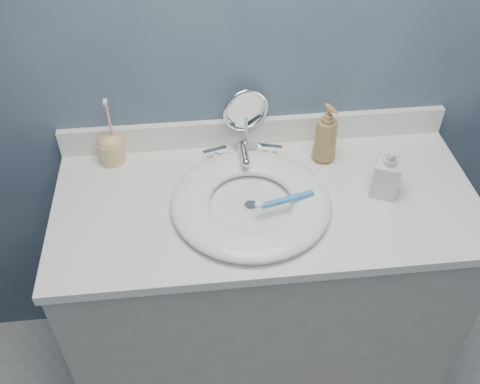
{
  "coord_description": "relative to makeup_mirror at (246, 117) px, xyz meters",
  "views": [
    {
      "loc": [
        -0.2,
        -0.12,
        1.94
      ],
      "look_at": [
        -0.08,
        0.94,
        0.94
      ],
      "focal_mm": 40.0,
      "sensor_mm": 36.0,
      "label": 1
    }
  ],
  "objects": [
    {
      "name": "back_wall",
      "position": [
        0.03,
        0.04,
        0.2
      ],
      "size": [
        2.2,
        0.02,
        2.4
      ],
      "primitive_type": "cube",
      "color": "#445167",
      "rests_on": "ground"
    },
    {
      "name": "vanity_cabinet",
      "position": [
        0.03,
        -0.24,
        -0.57
      ],
      "size": [
        1.2,
        0.55,
        0.85
      ],
      "primitive_type": "cube",
      "color": "#B2ABA2",
      "rests_on": "ground"
    },
    {
      "name": "countertop",
      "position": [
        0.03,
        -0.24,
        -0.13
      ],
      "size": [
        1.22,
        0.57,
        0.03
      ],
      "primitive_type": "cube",
      "color": "white",
      "rests_on": "vanity_cabinet"
    },
    {
      "name": "backsplash",
      "position": [
        0.03,
        0.02,
        -0.07
      ],
      "size": [
        1.22,
        0.02,
        0.09
      ],
      "primitive_type": "cube",
      "color": "white",
      "rests_on": "countertop"
    },
    {
      "name": "basin",
      "position": [
        -0.02,
        -0.27,
        -0.1
      ],
      "size": [
        0.45,
        0.45,
        0.04
      ],
      "primitive_type": null,
      "color": "white",
      "rests_on": "countertop"
    },
    {
      "name": "drain",
      "position": [
        -0.02,
        -0.27,
        -0.11
      ],
      "size": [
        0.04,
        0.04,
        0.01
      ],
      "primitive_type": "cylinder",
      "color": "silver",
      "rests_on": "countertop"
    },
    {
      "name": "faucet",
      "position": [
        -0.02,
        -0.07,
        -0.09
      ],
      "size": [
        0.25,
        0.13,
        0.07
      ],
      "color": "silver",
      "rests_on": "countertop"
    },
    {
      "name": "makeup_mirror",
      "position": [
        0.0,
        0.0,
        0.0
      ],
      "size": [
        0.14,
        0.08,
        0.22
      ],
      "rotation": [
        0.0,
        0.0,
        0.24
      ],
      "color": "silver",
      "rests_on": "countertop"
    },
    {
      "name": "soap_bottle_amber",
      "position": [
        0.23,
        -0.08,
        -0.02
      ],
      "size": [
        0.1,
        0.1,
        0.19
      ],
      "primitive_type": "imported",
      "rotation": [
        0.0,
        0.0,
        0.38
      ],
      "color": "#9C7946",
      "rests_on": "countertop"
    },
    {
      "name": "soap_bottle_clear",
      "position": [
        0.37,
        -0.25,
        -0.04
      ],
      "size": [
        0.1,
        0.1,
        0.16
      ],
      "primitive_type": "imported",
      "rotation": [
        0.0,
        0.0,
        -0.42
      ],
      "color": "silver",
      "rests_on": "countertop"
    },
    {
      "name": "toothbrush_holder",
      "position": [
        -0.42,
        -0.02,
        -0.07
      ],
      "size": [
        0.08,
        0.08,
        0.22
      ],
      "rotation": [
        0.0,
        0.0,
        0.14
      ],
      "color": "#E7BA73",
      "rests_on": "countertop"
    },
    {
      "name": "toothbrush_lying",
      "position": [
        0.08,
        -0.3,
        -0.07
      ],
      "size": [
        0.17,
        0.06,
        0.02
      ],
      "rotation": [
        0.0,
        0.0,
        0.25
      ],
      "color": "#3B8DD3",
      "rests_on": "basin"
    }
  ]
}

